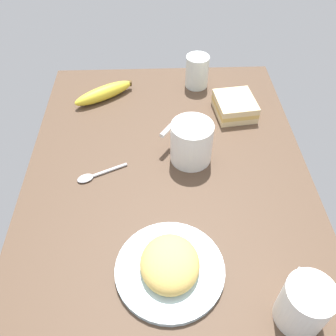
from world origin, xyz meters
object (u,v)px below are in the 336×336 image
object	(u,v)px
glass_of_milk	(197,72)
coffee_mug_black	(191,142)
plate_of_food	(170,266)
banana	(104,93)
coffee_mug_milky	(304,304)
sandwich_main	(235,106)
spoon	(94,175)

from	to	relation	value
glass_of_milk	coffee_mug_black	bearing A→B (deg)	-7.84
plate_of_food	banana	size ratio (longest dim) A/B	1.18
coffee_mug_milky	glass_of_milk	xyz separation A→B (cm)	(-66.99, -10.44, -0.53)
sandwich_main	banana	bearing A→B (deg)	-102.31
coffee_mug_milky	glass_of_milk	distance (cm)	67.80
coffee_mug_black	coffee_mug_milky	distance (cm)	40.01
plate_of_food	banana	world-z (taller)	plate_of_food
coffee_mug_black	glass_of_milk	xyz separation A→B (cm)	(-29.71, 4.09, -0.81)
glass_of_milk	spoon	xyz separation A→B (cm)	(34.76, -25.89, -3.89)
sandwich_main	coffee_mug_milky	bearing A→B (deg)	1.68
coffee_mug_milky	spoon	size ratio (longest dim) A/B	0.89
coffee_mug_milky	sandwich_main	size ratio (longest dim) A/B	0.84
plate_of_food	glass_of_milk	world-z (taller)	glass_of_milk
coffee_mug_black	glass_of_milk	bearing A→B (deg)	172.16
banana	spoon	bearing A→B (deg)	0.28
glass_of_milk	banana	bearing A→B (deg)	-77.91
glass_of_milk	banana	xyz separation A→B (cm)	(5.58, -26.04, -2.38)
coffee_mug_black	spoon	distance (cm)	22.87
sandwich_main	plate_of_food	bearing A→B (deg)	-22.80
plate_of_food	coffee_mug_black	distance (cm)	29.29
sandwich_main	spoon	distance (cm)	40.94
spoon	glass_of_milk	bearing A→B (deg)	143.31
plate_of_food	banana	bearing A→B (deg)	-163.12
plate_of_food	coffee_mug_black	xyz separation A→B (cm)	(-28.50, 5.98, 3.20)
glass_of_milk	banana	world-z (taller)	glass_of_milk
coffee_mug_milky	plate_of_food	bearing A→B (deg)	-113.19
plate_of_food	coffee_mug_black	world-z (taller)	coffee_mug_black
banana	spoon	distance (cm)	29.22
banana	plate_of_food	bearing A→B (deg)	16.88
plate_of_food	coffee_mug_milky	bearing A→B (deg)	66.81
plate_of_food	banana	xyz separation A→B (cm)	(-52.63, -15.97, 0.01)
plate_of_food	glass_of_milk	xyz separation A→B (cm)	(-58.21, 10.07, 2.39)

